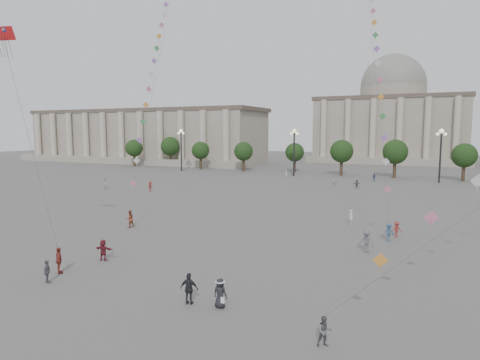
% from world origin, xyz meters
% --- Properties ---
extents(ground, '(360.00, 360.00, 0.00)m').
position_xyz_m(ground, '(0.00, 0.00, 0.00)').
color(ground, '#5A5755').
rests_on(ground, ground).
extents(hall_west, '(84.00, 26.22, 17.20)m').
position_xyz_m(hall_west, '(-75.00, 93.89, 8.43)').
color(hall_west, gray).
rests_on(hall_west, ground).
extents(hall_central, '(48.30, 34.30, 35.50)m').
position_xyz_m(hall_central, '(0.00, 129.22, 14.23)').
color(hall_central, gray).
rests_on(hall_central, ground).
extents(tree_row, '(137.12, 5.12, 8.00)m').
position_xyz_m(tree_row, '(0.00, 78.00, 5.39)').
color(tree_row, '#322719').
rests_on(tree_row, ground).
extents(lamp_post_far_west, '(2.00, 0.90, 10.65)m').
position_xyz_m(lamp_post_far_west, '(-45.00, 70.00, 7.35)').
color(lamp_post_far_west, '#262628').
rests_on(lamp_post_far_west, ground).
extents(lamp_post_mid_west, '(2.00, 0.90, 10.65)m').
position_xyz_m(lamp_post_mid_west, '(-15.00, 70.00, 7.35)').
color(lamp_post_mid_west, '#262628').
rests_on(lamp_post_mid_west, ground).
extents(lamp_post_mid_east, '(2.00, 0.90, 10.65)m').
position_xyz_m(lamp_post_mid_east, '(15.00, 70.00, 7.35)').
color(lamp_post_mid_east, '#262628').
rests_on(lamp_post_mid_east, ground).
extents(person_crowd_0, '(0.94, 0.88, 1.56)m').
position_xyz_m(person_crowd_0, '(2.88, 67.90, 0.78)').
color(person_crowd_0, '#30496C').
rests_on(person_crowd_0, ground).
extents(person_crowd_1, '(1.17, 1.10, 1.92)m').
position_xyz_m(person_crowd_1, '(-38.68, 35.32, 0.96)').
color(person_crowd_1, beige).
rests_on(person_crowd_1, ground).
extents(person_crowd_2, '(0.73, 1.17, 1.73)m').
position_xyz_m(person_crowd_2, '(-29.54, 36.01, 0.87)').
color(person_crowd_2, maroon).
rests_on(person_crowd_2, ground).
extents(person_crowd_4, '(1.38, 1.18, 1.49)m').
position_xyz_m(person_crowd_4, '(-2.42, 54.54, 0.75)').
color(person_crowd_4, silver).
rests_on(person_crowd_4, ground).
extents(person_crowd_6, '(1.40, 1.01, 1.94)m').
position_xyz_m(person_crowd_6, '(9.28, 13.72, 0.97)').
color(person_crowd_6, '#5A5A5E').
rests_on(person_crowd_6, ground).
extents(person_crowd_8, '(1.16, 1.01, 1.56)m').
position_xyz_m(person_crowd_8, '(11.17, 20.28, 0.78)').
color(person_crowd_8, maroon).
rests_on(person_crowd_8, ground).
extents(person_crowd_10, '(0.74, 0.78, 1.79)m').
position_xyz_m(person_crowd_10, '(-15.07, 64.77, 0.89)').
color(person_crowd_10, silver).
rests_on(person_crowd_10, ground).
extents(person_crowd_12, '(1.46, 0.64, 1.52)m').
position_xyz_m(person_crowd_12, '(1.54, 55.07, 0.76)').
color(person_crowd_12, '#5A595E').
rests_on(person_crowd_12, ground).
extents(person_crowd_13, '(0.69, 0.69, 1.62)m').
position_xyz_m(person_crowd_13, '(6.08, 24.34, 0.81)').
color(person_crowd_13, white).
rests_on(person_crowd_13, ground).
extents(tourist_0, '(1.18, 1.06, 1.92)m').
position_xyz_m(tourist_0, '(-10.14, -1.07, 0.96)').
color(tourist_0, maroon).
rests_on(tourist_0, ground).
extents(tourist_2, '(1.62, 0.65, 1.70)m').
position_xyz_m(tourist_2, '(-9.41, 2.66, 0.85)').
color(tourist_2, maroon).
rests_on(tourist_2, ground).
extents(tourist_3, '(0.81, 1.03, 1.63)m').
position_xyz_m(tourist_3, '(-9.26, -2.89, 0.82)').
color(tourist_3, slate).
rests_on(tourist_3, ground).
extents(tourist_4, '(1.18, 0.65, 1.91)m').
position_xyz_m(tourist_4, '(1.36, -1.90, 0.95)').
color(tourist_4, '#222327').
rests_on(tourist_4, ground).
extents(kite_flyer_0, '(1.02, 1.11, 1.85)m').
position_xyz_m(kite_flyer_0, '(-15.09, 12.89, 0.92)').
color(kite_flyer_0, brown).
rests_on(kite_flyer_0, ground).
extents(kite_flyer_1, '(1.28, 1.01, 1.73)m').
position_xyz_m(kite_flyer_1, '(10.63, 18.38, 0.86)').
color(kite_flyer_1, '#335373').
rests_on(kite_flyer_1, ground).
extents(kite_flyer_2, '(0.91, 0.85, 1.49)m').
position_xyz_m(kite_flyer_2, '(9.87, -3.48, 0.75)').
color(kite_flyer_2, '#58585C').
rests_on(kite_flyer_2, ground).
extents(hat_person, '(0.87, 0.60, 1.74)m').
position_xyz_m(hat_person, '(3.26, -1.58, 0.91)').
color(hat_person, black).
rests_on(hat_person, ground).
extents(dragon_kite, '(5.14, 1.82, 18.53)m').
position_xyz_m(dragon_kite, '(-18.05, 1.50, 17.27)').
color(dragon_kite, red).
rests_on(dragon_kite, ground).
extents(kite_train_west, '(12.54, 30.33, 55.08)m').
position_xyz_m(kite_train_west, '(-21.50, 29.24, 25.76)').
color(kite_train_west, '#3F3F3F').
rests_on(kite_train_west, ground).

